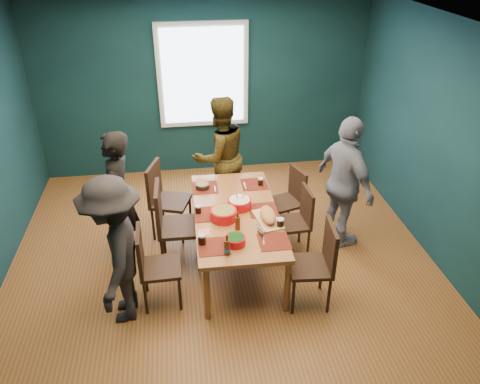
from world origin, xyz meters
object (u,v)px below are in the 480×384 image
object	(u,v)px
person_far_left	(118,198)
person_right	(345,184)
chair_right_far	(291,196)
chair_left_mid	(170,220)
chair_right_mid	(299,217)
cutting_board	(268,216)
chair_left_far	(163,195)
chair_left_near	(151,262)
person_back	(220,156)
bowl_salad	(224,214)
bowl_dumpling	(239,203)
bowl_herbs	(235,240)
chair_right_near	(319,259)
dining_table	(236,217)
person_near_left	(115,252)

from	to	relation	value
person_far_left	person_right	bearing A→B (deg)	96.73
chair_right_far	person_right	size ratio (longest dim) A/B	0.51
person_right	chair_left_mid	bearing A→B (deg)	75.97
chair_right_far	chair_right_mid	xyz separation A→B (m)	(-0.02, -0.50, 0.00)
person_right	cutting_board	world-z (taller)	person_right
chair_left_far	person_far_left	xyz separation A→B (m)	(-0.48, -0.43, 0.24)
person_right	chair_left_near	bearing A→B (deg)	90.75
chair_right_far	person_back	xyz separation A→B (m)	(-0.84, 0.61, 0.32)
bowl_salad	bowl_dumpling	distance (m)	0.29
chair_left_far	chair_right_far	world-z (taller)	chair_left_far
person_right	bowl_herbs	bearing A→B (deg)	102.38
chair_right_far	bowl_herbs	size ratio (longest dim) A/B	4.06
chair_right_near	person_back	bearing A→B (deg)	116.46
dining_table	bowl_salad	world-z (taller)	bowl_salad
chair_right_mid	person_back	xyz separation A→B (m)	(-0.81, 1.11, 0.32)
chair_right_near	person_right	world-z (taller)	person_right
chair_left_mid	chair_left_near	size ratio (longest dim) A/B	1.15
dining_table	person_near_left	distance (m)	1.43
chair_left_far	chair_right_near	world-z (taller)	chair_left_far
chair_right_mid	bowl_salad	distance (m)	0.99
chair_left_near	person_back	world-z (taller)	person_back
chair_left_far	person_right	bearing A→B (deg)	5.13
person_back	person_right	xyz separation A→B (m)	(1.39, -0.99, 0.01)
person_back	bowl_dumpling	size ratio (longest dim) A/B	6.12
chair_left_near	bowl_herbs	bearing A→B (deg)	-5.44
chair_right_near	bowl_herbs	world-z (taller)	chair_right_near
chair_left_far	cutting_board	distance (m)	1.51
bowl_herbs	cutting_board	bearing A→B (deg)	42.98
person_right	bowl_dumpling	xyz separation A→B (m)	(-1.29, -0.16, -0.06)
chair_left_mid	person_far_left	world-z (taller)	person_far_left
chair_left_near	person_near_left	xyz separation A→B (m)	(-0.31, -0.14, 0.26)
chair_left_mid	chair_right_near	bearing A→B (deg)	-28.33
bowl_salad	cutting_board	xyz separation A→B (m)	(0.47, -0.09, -0.01)
chair_left_far	chair_right_mid	size ratio (longest dim) A/B	1.14
chair_right_mid	person_right	world-z (taller)	person_right
chair_right_far	chair_right_near	world-z (taller)	chair_right_near
person_back	person_near_left	xyz separation A→B (m)	(-1.21, -1.90, -0.03)
chair_left_mid	bowl_salad	bearing A→B (deg)	-18.80
person_back	person_far_left	bearing A→B (deg)	12.61
chair_right_near	dining_table	bearing A→B (deg)	139.35
person_near_left	bowl_salad	world-z (taller)	person_near_left
chair_left_mid	chair_left_near	bearing A→B (deg)	-106.01
person_back	person_near_left	distance (m)	2.25
chair_left_mid	person_far_left	size ratio (longest dim) A/B	0.64
bowl_dumpling	chair_right_far	bearing A→B (deg)	35.79
person_right	person_near_left	world-z (taller)	person_right
chair_left_far	bowl_herbs	bearing A→B (deg)	-43.06
chair_left_far	chair_left_mid	xyz separation A→B (m)	(0.08, -0.65, 0.04)
chair_left_mid	person_far_left	distance (m)	0.64
chair_left_near	person_far_left	world-z (taller)	person_far_left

